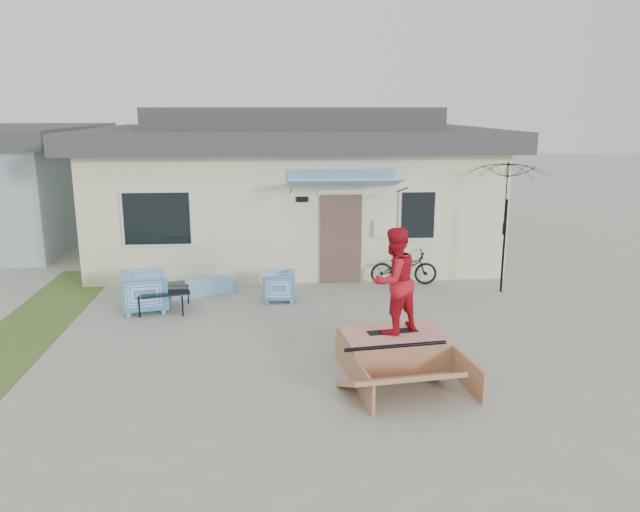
{
  "coord_description": "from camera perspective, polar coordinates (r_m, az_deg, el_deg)",
  "views": [
    {
      "loc": [
        -0.58,
        -9.61,
        4.06
      ],
      "look_at": [
        0.3,
        1.8,
        1.3
      ],
      "focal_mm": 34.76,
      "sensor_mm": 36.0,
      "label": 1
    }
  ],
  "objects": [
    {
      "name": "armchair_right",
      "position": [
        13.33,
        -3.81,
        -2.63
      ],
      "size": [
        0.67,
        0.71,
        0.7
      ],
      "primitive_type": "imported",
      "rotation": [
        0.0,
        0.0,
        -1.62
      ],
      "color": "#237EB8",
      "rests_on": "ground"
    },
    {
      "name": "house",
      "position": [
        17.74,
        -2.52,
        6.69
      ],
      "size": [
        10.8,
        8.49,
        4.1
      ],
      "color": "beige",
      "rests_on": "ground"
    },
    {
      "name": "coffee_table",
      "position": [
        13.07,
        -14.13,
        -3.89
      ],
      "size": [
        1.16,
        1.16,
        0.47
      ],
      "primitive_type": "cube",
      "rotation": [
        0.0,
        0.0,
        0.26
      ],
      "color": "black",
      "rests_on": "ground"
    },
    {
      "name": "skate_ramp",
      "position": [
        10.13,
        6.74,
        -8.52
      ],
      "size": [
        1.87,
        2.33,
        0.54
      ],
      "primitive_type": null,
      "rotation": [
        0.0,
        0.0,
        0.13
      ],
      "color": "#A66F4C",
      "rests_on": "ground"
    },
    {
      "name": "loveseat",
      "position": [
        14.0,
        -10.92,
        -2.33
      ],
      "size": [
        1.51,
        0.91,
        0.57
      ],
      "primitive_type": "imported",
      "rotation": [
        0.0,
        0.0,
        3.5
      ],
      "color": "#237EB8",
      "rests_on": "ground"
    },
    {
      "name": "skater",
      "position": [
        9.8,
        6.83,
        -2.07
      ],
      "size": [
        1.04,
        0.98,
        1.7
      ],
      "primitive_type": "imported",
      "rotation": [
        0.0,
        0.0,
        3.7
      ],
      "color": "red",
      "rests_on": "skateboard"
    },
    {
      "name": "ground",
      "position": [
        10.45,
        -0.89,
        -9.31
      ],
      "size": [
        90.0,
        90.0,
        0.0
      ],
      "primitive_type": "plane",
      "color": "#9B9B8F",
      "rests_on": "ground"
    },
    {
      "name": "patio_umbrella",
      "position": [
        14.21,
        16.75,
        3.62
      ],
      "size": [
        2.17,
        2.07,
        2.2
      ],
      "color": "black",
      "rests_on": "ground"
    },
    {
      "name": "armchair_left",
      "position": [
        13.1,
        -15.77,
        -2.97
      ],
      "size": [
        0.98,
        1.02,
        0.89
      ],
      "primitive_type": "imported",
      "rotation": [
        0.0,
        0.0,
        1.78
      ],
      "color": "#237EB8",
      "rests_on": "ground"
    },
    {
      "name": "grass_strip",
      "position": [
        13.13,
        -24.88,
        -5.73
      ],
      "size": [
        1.4,
        8.0,
        0.01
      ],
      "primitive_type": "cube",
      "color": "#446129",
      "rests_on": "ground"
    },
    {
      "name": "skateboard",
      "position": [
        10.07,
        6.69,
        -6.86
      ],
      "size": [
        0.84,
        0.32,
        0.05
      ],
      "primitive_type": "cube",
      "rotation": [
        0.0,
        0.0,
        0.15
      ],
      "color": "black",
      "rests_on": "skate_ramp"
    },
    {
      "name": "bicycle",
      "position": [
        14.58,
        7.73,
        -0.72
      ],
      "size": [
        1.59,
        0.65,
        0.99
      ],
      "primitive_type": "imported",
      "rotation": [
        0.0,
        0.0,
        1.5
      ],
      "color": "black",
      "rests_on": "ground"
    }
  ]
}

